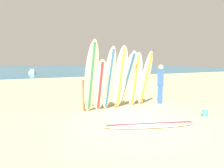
# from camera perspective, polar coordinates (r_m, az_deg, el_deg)

# --- Properties ---
(ground_plane) EXTENTS (120.00, 120.00, 0.00)m
(ground_plane) POSITION_cam_1_polar(r_m,az_deg,el_deg) (5.76, 8.67, -11.93)
(ground_plane) COLOR #CCB784
(ocean_water) EXTENTS (120.00, 80.00, 0.01)m
(ocean_water) POSITION_cam_1_polar(r_m,az_deg,el_deg) (62.55, -23.70, 4.48)
(ocean_water) COLOR #196B93
(ocean_water) RESTS_ON ground
(surfboard_rack) EXTENTS (2.77, 0.09, 1.18)m
(surfboard_rack) POSITION_cam_1_polar(r_m,az_deg,el_deg) (7.53, 1.02, -1.51)
(surfboard_rack) COLOR olive
(surfboard_rack) RESTS_ON ground
(surfboard_leaning_far_left) EXTENTS (0.54, 0.76, 2.60)m
(surfboard_leaning_far_left) POSITION_cam_1_polar(r_m,az_deg,el_deg) (6.63, -6.33, 2.08)
(surfboard_leaning_far_left) COLOR beige
(surfboard_leaning_far_left) RESTS_ON ground
(surfboard_leaning_left) EXTENTS (0.57, 0.74, 1.94)m
(surfboard_leaning_left) POSITION_cam_1_polar(r_m,az_deg,el_deg) (6.86, -3.67, -0.54)
(surfboard_leaning_left) COLOR white
(surfboard_leaning_left) RESTS_ON ground
(surfboard_leaning_center_left) EXTENTS (0.58, 0.70, 2.41)m
(surfboard_leaning_center_left) POSITION_cam_1_polar(r_m,az_deg,el_deg) (7.00, -0.84, 1.59)
(surfboard_leaning_center_left) COLOR beige
(surfboard_leaning_center_left) RESTS_ON ground
(surfboard_leaning_center) EXTENTS (0.61, 0.87, 2.44)m
(surfboard_leaning_center) POSITION_cam_1_polar(r_m,az_deg,el_deg) (7.18, 2.62, 1.82)
(surfboard_leaning_center) COLOR white
(surfboard_leaning_center) RESTS_ON ground
(surfboard_leaning_center_right) EXTENTS (0.66, 1.13, 2.27)m
(surfboard_leaning_center_right) POSITION_cam_1_polar(r_m,az_deg,el_deg) (7.42, 4.42, 1.29)
(surfboard_leaning_center_right) COLOR white
(surfboard_leaning_center_right) RESTS_ON ground
(surfboard_leaning_right) EXTENTS (0.65, 0.74, 2.22)m
(surfboard_leaning_right) POSITION_cam_1_polar(r_m,az_deg,el_deg) (7.66, 7.06, 1.24)
(surfboard_leaning_right) COLOR white
(surfboard_leaning_right) RESTS_ON ground
(surfboard_leaning_far_right) EXTENTS (0.60, 0.75, 2.29)m
(surfboard_leaning_far_right) POSITION_cam_1_polar(r_m,az_deg,el_deg) (7.93, 10.16, 1.63)
(surfboard_leaning_far_right) COLOR white
(surfboard_leaning_far_right) RESTS_ON ground
(surfboard_lying_on_sand) EXTENTS (2.81, 1.44, 0.08)m
(surfboard_lying_on_sand) POSITION_cam_1_polar(r_m,az_deg,el_deg) (5.63, 11.53, -12.03)
(surfboard_lying_on_sand) COLOR white
(surfboard_lying_on_sand) RESTS_ON ground
(beachgoer_standing) EXTENTS (0.32, 0.31, 1.72)m
(beachgoer_standing) POSITION_cam_1_polar(r_m,az_deg,el_deg) (8.48, 14.55, 0.50)
(beachgoer_standing) COLOR #3359B2
(beachgoer_standing) RESTS_ON ground
(small_boat_offshore) EXTENTS (1.23, 2.77, 0.71)m
(small_boat_offshore) POSITION_cam_1_polar(r_m,az_deg,el_deg) (32.39, -23.16, 3.39)
(small_boat_offshore) COLOR silver
(small_boat_offshore) RESTS_ON ocean_water
(sand_bucket) EXTENTS (0.20, 0.20, 0.23)m
(sand_bucket) POSITION_cam_1_polar(r_m,az_deg,el_deg) (7.10, 26.48, -8.02)
(sand_bucket) COLOR teal
(sand_bucket) RESTS_ON ground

